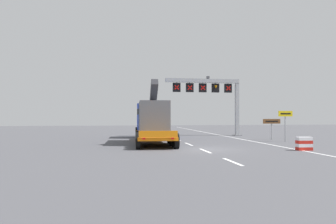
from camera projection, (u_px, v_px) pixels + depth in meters
ground at (205, 149)px, 21.35m from camera, size 112.00×112.00×0.00m
lane_markings at (173, 138)px, 32.47m from camera, size 0.20×37.21×0.01m
edge_line_right at (229, 137)px, 34.18m from camera, size 0.20×63.00×0.01m
overhead_lane_gantry at (213, 91)px, 36.15m from camera, size 9.16×0.90×7.05m
heavy_haul_truck_orange at (151, 120)px, 28.84m from camera, size 3.57×14.15×5.30m
exit_sign_yellow at (285, 119)px, 27.65m from camera, size 1.35×0.15×2.80m
tourist_info_sign_brown at (272, 124)px, 29.72m from camera, size 1.79×0.15×2.05m
crash_barrier_striped at (304, 144)px, 20.65m from camera, size 1.03×0.56×0.90m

